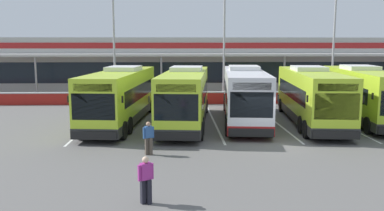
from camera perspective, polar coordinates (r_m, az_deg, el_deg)
The scene contains 18 objects.
ground_plane at distance 22.23m, azimuth 10.00°, elevation -5.19°, with size 200.00×200.00×0.00m, color #605E5B.
terminal_building at distance 48.28m, azimuth 3.40°, elevation 5.94°, with size 70.00×13.00×6.00m.
red_barrier_wall at distance 36.21m, azimuth 5.24°, elevation 1.12°, with size 60.00×0.40×1.10m.
coach_bus_leftmost at distance 27.32m, azimuth -9.99°, elevation 1.19°, with size 3.96×12.34×3.78m.
coach_bus_left_centre at distance 26.70m, azimuth -0.92°, elevation 1.15°, with size 3.96×12.34×3.78m.
coach_bus_centre at distance 27.80m, azimuth 7.42°, elevation 1.38°, with size 3.96×12.34×3.78m.
coach_bus_right_centre at distance 28.17m, azimuth 16.43°, elevation 1.19°, with size 3.96×12.34×3.78m.
coach_bus_rightmost at distance 30.51m, azimuth 23.01°, elevation 1.40°, with size 3.96×12.34×3.78m.
bay_stripe_far_west at distance 28.22m, azimuth -14.10°, elevation -2.37°, with size 0.14×13.00×0.01m, color silver.
bay_stripe_west at distance 27.66m, azimuth -5.55°, elevation -2.37°, with size 0.14×13.00×0.01m, color silver.
bay_stripe_mid_west at distance 27.72m, azimuth 3.15°, elevation -2.32°, with size 0.14×13.00×0.01m, color silver.
bay_stripe_centre at distance 28.41m, azimuth 11.62°, elevation -2.21°, with size 0.14×13.00×0.01m, color silver.
bay_stripe_mid_east at distance 29.69m, azimuth 19.53°, elevation -2.07°, with size 0.14×13.00×0.01m, color silver.
pedestrian_near_bin at distance 19.44m, azimuth -6.16°, elevation -4.46°, with size 0.53×0.33×1.62m.
pedestrian_approaching_bus at distance 13.62m, azimuth -6.56°, elevation -10.20°, with size 0.51×0.35×1.62m.
lamp_post_west at distance 37.82m, azimuth -11.00°, elevation 10.03°, with size 3.24×0.28×11.00m.
lamp_post_centre at distance 38.26m, azimuth 4.58°, elevation 10.14°, with size 3.24×0.28×11.00m.
lamp_post_east at distance 40.75m, azimuth 19.46°, elevation 9.59°, with size 3.24×0.28×11.00m.
Camera 1 is at (-4.63, -21.10, 5.25)m, focal length 37.73 mm.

